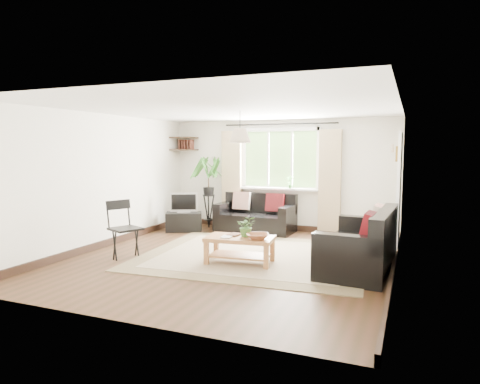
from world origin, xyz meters
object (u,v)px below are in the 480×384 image
at_px(coffee_table, 240,250).
at_px(sofa_right, 359,241).
at_px(palm_stand, 209,192).
at_px(folding_chair, 126,230).
at_px(tv_stand, 184,222).
at_px(sofa_back, 255,214).

bearing_deg(coffee_table, sofa_right, 11.58).
relative_size(palm_stand, folding_chair, 1.72).
distance_m(tv_stand, folding_chair, 2.41).
bearing_deg(folding_chair, palm_stand, 23.28).
height_order(sofa_back, palm_stand, palm_stand).
relative_size(sofa_right, tv_stand, 2.41).
distance_m(sofa_right, folding_chair, 3.65).
bearing_deg(palm_stand, sofa_right, -32.24).
height_order(sofa_back, sofa_right, sofa_right).
xyz_separation_m(sofa_right, palm_stand, (-3.55, 2.24, 0.37)).
distance_m(coffee_table, palm_stand, 3.22).
distance_m(sofa_back, folding_chair, 3.12).
bearing_deg(coffee_table, sofa_back, 104.78).
xyz_separation_m(tv_stand, palm_stand, (0.30, 0.60, 0.60)).
bearing_deg(folding_chair, tv_stand, 30.37).
height_order(coffee_table, palm_stand, palm_stand).
bearing_deg(palm_stand, sofa_back, -4.83).
bearing_deg(sofa_back, palm_stand, 176.80).
height_order(sofa_back, coffee_table, sofa_back).
bearing_deg(sofa_back, tv_stand, -159.26).
bearing_deg(coffee_table, folding_chair, -168.11).
bearing_deg(sofa_right, tv_stand, -109.68).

